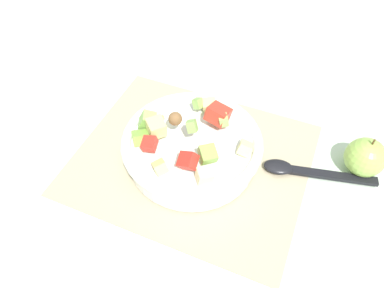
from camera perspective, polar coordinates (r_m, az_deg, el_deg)
ground_plane at (r=0.75m, az=0.00°, el=-2.36°), size 2.40×2.40×0.00m
placemat at (r=0.75m, az=0.00°, el=-2.22°), size 0.45×0.38×0.01m
salad_bowl at (r=0.72m, az=-0.05°, el=-0.24°), size 0.27×0.27×0.11m
serving_spoon at (r=0.75m, az=16.29°, el=-3.89°), size 0.21×0.07×0.01m
whole_apple at (r=0.78m, az=24.86°, el=-1.85°), size 0.08×0.08×0.09m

